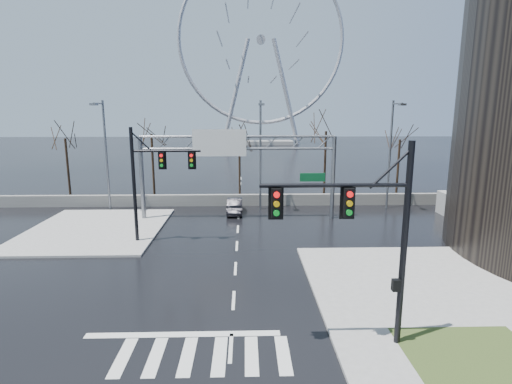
{
  "coord_description": "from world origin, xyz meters",
  "views": [
    {
      "loc": [
        0.6,
        -18.0,
        9.0
      ],
      "look_at": [
        1.28,
        6.77,
        4.0
      ],
      "focal_mm": 28.0,
      "sensor_mm": 36.0,
      "label": 1
    }
  ],
  "objects_px": {
    "signal_mast_near": "(369,226)",
    "car": "(235,206)",
    "ferris_wheel": "(261,47)",
    "signal_mast_far": "(150,174)",
    "sign_gantry": "(233,159)"
  },
  "relations": [
    {
      "from": "signal_mast_far",
      "to": "car",
      "type": "height_order",
      "value": "signal_mast_far"
    },
    {
      "from": "sign_gantry",
      "to": "ferris_wheel",
      "type": "xyz_separation_m",
      "value": [
        5.38,
        80.04,
        20.95
      ]
    },
    {
      "from": "signal_mast_far",
      "to": "ferris_wheel",
      "type": "xyz_separation_m",
      "value": [
        10.87,
        86.04,
        21.3
      ]
    },
    {
      "from": "signal_mast_near",
      "to": "sign_gantry",
      "type": "xyz_separation_m",
      "value": [
        -5.52,
        19.0,
        0.31
      ]
    },
    {
      "from": "signal_mast_near",
      "to": "ferris_wheel",
      "type": "distance_m",
      "value": 101.29
    },
    {
      "from": "sign_gantry",
      "to": "car",
      "type": "bearing_deg",
      "value": 89.74
    },
    {
      "from": "signal_mast_far",
      "to": "car",
      "type": "relative_size",
      "value": 2.03
    },
    {
      "from": "signal_mast_near",
      "to": "sign_gantry",
      "type": "relative_size",
      "value": 0.49
    },
    {
      "from": "signal_mast_far",
      "to": "sign_gantry",
      "type": "xyz_separation_m",
      "value": [
        5.49,
        6.0,
        0.35
      ]
    },
    {
      "from": "ferris_wheel",
      "to": "car",
      "type": "relative_size",
      "value": 12.93
    },
    {
      "from": "signal_mast_near",
      "to": "car",
      "type": "height_order",
      "value": "signal_mast_near"
    },
    {
      "from": "ferris_wheel",
      "to": "car",
      "type": "bearing_deg",
      "value": -93.94
    },
    {
      "from": "signal_mast_near",
      "to": "signal_mast_far",
      "type": "xyz_separation_m",
      "value": [
        -11.01,
        13.0,
        -0.04
      ]
    },
    {
      "from": "signal_mast_far",
      "to": "car",
      "type": "xyz_separation_m",
      "value": [
        5.5,
        8.04,
        -4.18
      ]
    },
    {
      "from": "signal_mast_near",
      "to": "ferris_wheel",
      "type": "relative_size",
      "value": 0.16
    }
  ]
}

